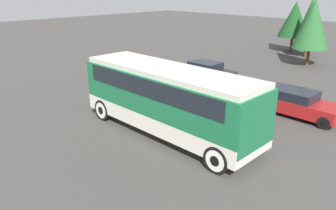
% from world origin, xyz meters
% --- Properties ---
extents(ground_plane, '(120.00, 120.00, 0.00)m').
position_xyz_m(ground_plane, '(0.00, 0.00, 0.00)').
color(ground_plane, '#423F3D').
extents(tour_bus, '(9.24, 2.68, 3.16)m').
position_xyz_m(tour_bus, '(0.10, 0.00, 1.90)').
color(tour_bus, silver).
rests_on(tour_bus, ground_plane).
extents(parked_car_near, '(4.74, 1.89, 1.38)m').
position_xyz_m(parked_car_near, '(3.03, 6.52, 0.69)').
color(parked_car_near, maroon).
rests_on(parked_car_near, ground_plane).
extents(parked_car_mid, '(4.30, 1.94, 1.41)m').
position_xyz_m(parked_car_mid, '(-4.51, 4.85, 0.71)').
color(parked_car_mid, '#7A6B5B').
rests_on(parked_car_mid, ground_plane).
extents(parked_car_far, '(4.02, 1.93, 1.44)m').
position_xyz_m(parked_car_far, '(-4.41, 8.35, 0.72)').
color(parked_car_far, black).
rests_on(parked_car_far, ground_plane).
extents(tree_left, '(3.16, 3.16, 5.13)m').
position_xyz_m(tree_left, '(-5.45, 23.97, 3.33)').
color(tree_left, brown).
rests_on(tree_left, ground_plane).
extents(tree_center, '(2.98, 2.98, 5.66)m').
position_xyz_m(tree_center, '(-1.39, 18.63, 3.58)').
color(tree_center, brown).
rests_on(tree_center, ground_plane).
extents(tree_right, '(2.39, 2.39, 5.63)m').
position_xyz_m(tree_right, '(-3.09, 22.19, 3.63)').
color(tree_right, brown).
rests_on(tree_right, ground_plane).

